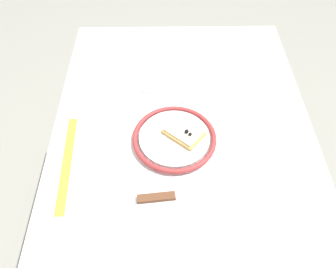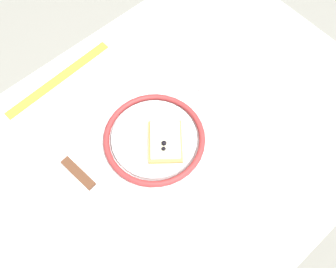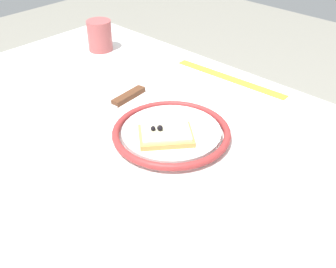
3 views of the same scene
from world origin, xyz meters
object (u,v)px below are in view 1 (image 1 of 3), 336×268
dining_table (183,173)px  measuring_tape (67,162)px  knife (170,196)px  fork (162,95)px  pizza_slice_near (183,132)px  plate (174,138)px

dining_table → measuring_tape: (0.02, -0.30, 0.10)m
knife → measuring_tape: (-0.10, -0.26, -0.00)m
fork → measuring_tape: bearing=-46.0°
dining_table → measuring_tape: size_ratio=3.83×
dining_table → pizza_slice_near: size_ratio=9.33×
dining_table → pizza_slice_near: (-0.05, -0.00, 0.12)m
pizza_slice_near → fork: pizza_slice_near is taller
pizza_slice_near → knife: pizza_slice_near is taller
dining_table → fork: 0.24m
plate → pizza_slice_near: 0.03m
knife → fork: bearing=-177.0°
dining_table → pizza_slice_near: pizza_slice_near is taller
plate → pizza_slice_near: (-0.01, 0.02, 0.01)m
pizza_slice_near → measuring_tape: pizza_slice_near is taller
plate → fork: (-0.17, -0.03, -0.01)m
dining_table → fork: size_ratio=5.76×
knife → plate: bearing=175.1°
plate → dining_table: bearing=31.3°
dining_table → measuring_tape: measuring_tape is taller
knife → measuring_tape: bearing=-111.4°
knife → dining_table: bearing=162.4°
pizza_slice_near → plate: bearing=-67.0°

